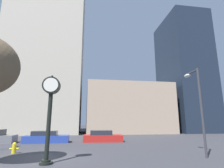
{
  "coord_description": "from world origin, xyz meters",
  "views": [
    {
      "loc": [
        2.61,
        -11.73,
        2.15
      ],
      "look_at": [
        6.0,
        10.8,
        7.08
      ],
      "focal_mm": 28.0,
      "sensor_mm": 36.0,
      "label": 1
    }
  ],
  "objects": [
    {
      "name": "building_tall_tower",
      "position": [
        -5.55,
        24.0,
        16.44
      ],
      "size": [
        14.28,
        12.0,
        32.88
      ],
      "color": "#BCB29E",
      "rests_on": "ground_plane"
    },
    {
      "name": "fire_hydrant_near",
      "position": [
        -2.22,
        1.91,
        0.38
      ],
      "size": [
        0.62,
        0.27,
        0.74
      ],
      "color": "yellow",
      "rests_on": "ground_plane"
    },
    {
      "name": "car_blue",
      "position": [
        -1.39,
        8.2,
        0.51
      ],
      "size": [
        4.58,
        1.86,
        1.2
      ],
      "rotation": [
        0.0,
        0.0,
        0.03
      ],
      "color": "#28429E",
      "rests_on": "ground_plane"
    },
    {
      "name": "car_red",
      "position": [
        4.56,
        8.23,
        0.52
      ],
      "size": [
        4.34,
        2.03,
        1.22
      ],
      "rotation": [
        0.0,
        0.0,
        -0.05
      ],
      "color": "red",
      "rests_on": "ground_plane"
    },
    {
      "name": "building_glass_modern",
      "position": [
        24.55,
        24.0,
        13.03
      ],
      "size": [
        8.18,
        12.0,
        26.05
      ],
      "color": "#1E2838",
      "rests_on": "ground_plane"
    },
    {
      "name": "street_lamp_right",
      "position": [
        9.93,
        -1.09,
        3.82
      ],
      "size": [
        0.36,
        1.57,
        5.65
      ],
      "color": "#38383D",
      "rests_on": "ground_plane"
    },
    {
      "name": "ground_plane",
      "position": [
        0.0,
        0.0,
        0.0
      ],
      "size": [
        200.0,
        200.0,
        0.0
      ],
      "primitive_type": "plane",
      "color": "#38383D"
    },
    {
      "name": "building_storefront_row",
      "position": [
        11.01,
        24.0,
        4.7
      ],
      "size": [
        16.34,
        12.0,
        9.4
      ],
      "color": "tan",
      "rests_on": "ground_plane"
    },
    {
      "name": "street_clock",
      "position": [
        0.66,
        -1.68,
        3.12
      ],
      "size": [
        0.96,
        0.68,
        4.75
      ],
      "color": "black",
      "rests_on": "ground_plane"
    }
  ]
}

